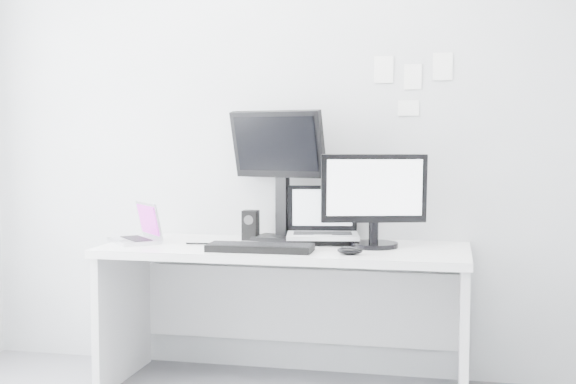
# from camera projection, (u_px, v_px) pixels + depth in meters

# --- Properties ---
(back_wall) EXTENTS (3.60, 0.00, 3.60)m
(back_wall) POSITION_uv_depth(u_px,v_px,m) (299.00, 122.00, 4.06)
(back_wall) COLOR silver
(back_wall) RESTS_ON ground
(desk) EXTENTS (1.80, 0.70, 0.73)m
(desk) POSITION_uv_depth(u_px,v_px,m) (285.00, 318.00, 3.79)
(desk) COLOR white
(desk) RESTS_ON ground
(macbook) EXTENTS (0.35, 0.36, 0.22)m
(macbook) POSITION_uv_depth(u_px,v_px,m) (134.00, 222.00, 3.89)
(macbook) COLOR silver
(macbook) RESTS_ON desk
(speaker) EXTENTS (0.10, 0.10, 0.16)m
(speaker) POSITION_uv_depth(u_px,v_px,m) (251.00, 225.00, 3.99)
(speaker) COLOR black
(speaker) RESTS_ON desk
(dell_laptop) EXTENTS (0.40, 0.34, 0.30)m
(dell_laptop) POSITION_uv_depth(u_px,v_px,m) (323.00, 214.00, 3.84)
(dell_laptop) COLOR silver
(dell_laptop) RESTS_ON desk
(rear_monitor) EXTENTS (0.54, 0.31, 0.70)m
(rear_monitor) POSITION_uv_depth(u_px,v_px,m) (280.00, 174.00, 3.95)
(rear_monitor) COLOR black
(rear_monitor) RESTS_ON desk
(samsung_monitor) EXTENTS (0.56, 0.36, 0.47)m
(samsung_monitor) POSITION_uv_depth(u_px,v_px,m) (374.00, 199.00, 3.71)
(samsung_monitor) COLOR black
(samsung_monitor) RESTS_ON desk
(keyboard) EXTENTS (0.50, 0.19, 0.03)m
(keyboard) POSITION_uv_depth(u_px,v_px,m) (260.00, 248.00, 3.59)
(keyboard) COLOR black
(keyboard) RESTS_ON desk
(mouse) EXTENTS (0.12, 0.08, 0.04)m
(mouse) POSITION_uv_depth(u_px,v_px,m) (350.00, 251.00, 3.48)
(mouse) COLOR black
(mouse) RESTS_ON desk
(wall_note_0) EXTENTS (0.10, 0.00, 0.14)m
(wall_note_0) POSITION_uv_depth(u_px,v_px,m) (384.00, 69.00, 3.94)
(wall_note_0) COLOR white
(wall_note_0) RESTS_ON back_wall
(wall_note_1) EXTENTS (0.09, 0.00, 0.13)m
(wall_note_1) POSITION_uv_depth(u_px,v_px,m) (413.00, 77.00, 3.92)
(wall_note_1) COLOR white
(wall_note_1) RESTS_ON back_wall
(wall_note_2) EXTENTS (0.10, 0.00, 0.14)m
(wall_note_2) POSITION_uv_depth(u_px,v_px,m) (443.00, 66.00, 3.88)
(wall_note_2) COLOR white
(wall_note_2) RESTS_ON back_wall
(wall_note_3) EXTENTS (0.11, 0.00, 0.08)m
(wall_note_3) POSITION_uv_depth(u_px,v_px,m) (409.00, 108.00, 3.93)
(wall_note_3) COLOR white
(wall_note_3) RESTS_ON back_wall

